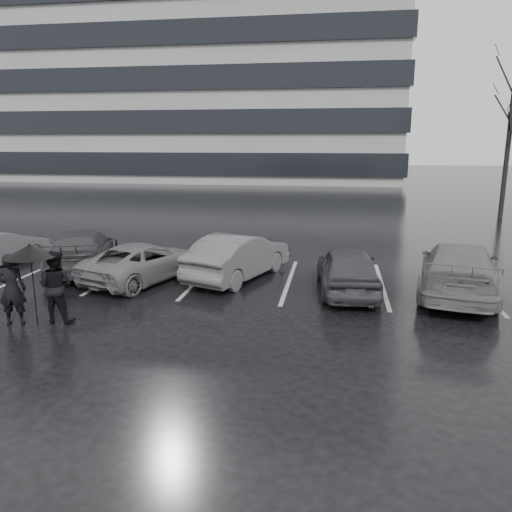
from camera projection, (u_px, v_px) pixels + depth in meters
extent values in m
plane|color=black|center=(257.00, 305.00, 13.13)|extent=(160.00, 160.00, 0.00)
cube|color=gray|center=(139.00, 57.00, 59.54)|extent=(60.00, 25.00, 28.00)
cube|color=black|center=(144.00, 159.00, 62.26)|extent=(60.60, 25.60, 2.20)
cube|color=black|center=(142.00, 126.00, 61.35)|extent=(60.60, 25.60, 2.20)
cube|color=black|center=(140.00, 92.00, 60.45)|extent=(60.60, 25.60, 2.20)
cube|color=black|center=(139.00, 57.00, 59.54)|extent=(60.60, 25.60, 2.20)
cube|color=black|center=(137.00, 20.00, 58.64)|extent=(60.60, 25.60, 2.20)
imported|color=black|center=(348.00, 269.00, 14.15)|extent=(1.93, 4.07, 1.34)
imported|color=#313134|center=(238.00, 256.00, 15.58)|extent=(2.86, 4.56, 1.42)
imported|color=#4B4A4D|center=(144.00, 262.00, 15.38)|extent=(3.30, 4.69, 1.19)
imported|color=black|center=(82.00, 250.00, 16.58)|extent=(3.29, 5.05, 1.36)
imported|color=#4B4A4D|center=(459.00, 269.00, 13.91)|extent=(3.06, 5.38, 1.47)
imported|color=black|center=(12.00, 289.00, 11.61)|extent=(0.72, 0.57, 1.72)
imported|color=black|center=(56.00, 286.00, 11.79)|extent=(0.85, 0.67, 1.74)
cylinder|color=black|center=(34.00, 290.00, 11.61)|extent=(0.03, 0.03, 1.67)
cone|color=black|center=(30.00, 251.00, 11.40)|extent=(1.15, 1.15, 0.29)
sphere|color=black|center=(29.00, 245.00, 11.37)|extent=(0.05, 0.05, 0.05)
cube|color=#A1A0A3|center=(40.00, 270.00, 16.75)|extent=(0.12, 5.00, 0.00)
cube|color=#A1A0A3|center=(119.00, 273.00, 16.31)|extent=(0.12, 5.00, 0.00)
cube|color=#A1A0A3|center=(202.00, 277.00, 15.88)|extent=(0.12, 5.00, 0.00)
cube|color=#A1A0A3|center=(289.00, 281.00, 15.44)|extent=(0.12, 5.00, 0.00)
cube|color=#A1A0A3|center=(382.00, 285.00, 15.01)|extent=(0.12, 5.00, 0.00)
cube|color=#A1A0A3|center=(480.00, 289.00, 14.57)|extent=(0.12, 5.00, 0.00)
cylinder|color=black|center=(509.00, 140.00, 26.81)|extent=(0.26, 0.26, 8.50)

